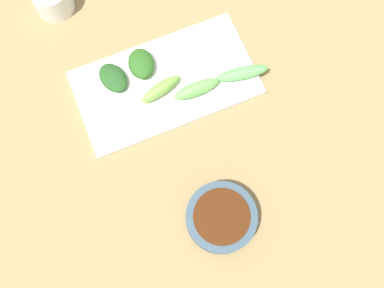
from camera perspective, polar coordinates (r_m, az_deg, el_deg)
name	(u,v)px	position (r m, az deg, el deg)	size (l,w,h in m)	color
tabletop	(175,137)	(0.79, -2.25, 0.87)	(2.10, 2.10, 0.02)	olive
sauce_bowl	(221,218)	(0.73, 3.84, -9.57)	(0.12, 0.12, 0.04)	#334757
serving_plate	(166,83)	(0.81, -3.45, 7.96)	(0.18, 0.33, 0.01)	white
broccoli_leafy_0	(141,64)	(0.81, -6.65, 10.39)	(0.06, 0.05, 0.03)	#2A5B1E
broccoli_stalk_1	(161,89)	(0.78, -4.12, 7.17)	(0.02, 0.08, 0.03)	#74A145
broccoli_leafy_2	(113,78)	(0.81, -10.27, 8.50)	(0.06, 0.04, 0.02)	#224D1F
broccoli_stalk_3	(197,89)	(0.78, 0.61, 7.21)	(0.02, 0.09, 0.03)	#65B252
broccoli_stalk_4	(242,73)	(0.80, 6.60, 9.19)	(0.02, 0.10, 0.02)	#5EAA5A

